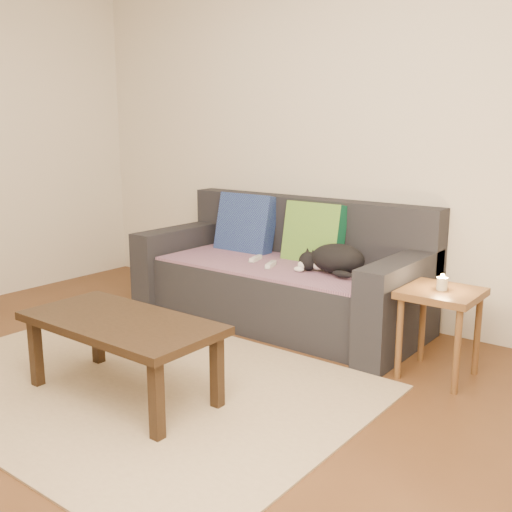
{
  "coord_description": "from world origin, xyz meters",
  "views": [
    {
      "loc": [
        2.43,
        -1.87,
        1.4
      ],
      "look_at": [
        0.05,
        1.2,
        0.55
      ],
      "focal_mm": 42.0,
      "sensor_mm": 36.0,
      "label": 1
    }
  ],
  "objects_px": {
    "wii_remote_a": "(256,259)",
    "side_table": "(441,305)",
    "sofa": "(282,279)",
    "wii_remote_b": "(271,265)",
    "coffee_table": "(121,329)",
    "cat": "(335,259)"
  },
  "relations": [
    {
      "from": "sofa",
      "to": "wii_remote_a",
      "type": "bearing_deg",
      "value": -149.55
    },
    {
      "from": "sofa",
      "to": "cat",
      "type": "bearing_deg",
      "value": -8.74
    },
    {
      "from": "side_table",
      "to": "coffee_table",
      "type": "relative_size",
      "value": 0.47
    },
    {
      "from": "wii_remote_a",
      "to": "wii_remote_b",
      "type": "xyz_separation_m",
      "value": [
        0.2,
        -0.09,
        0.0
      ]
    },
    {
      "from": "sofa",
      "to": "side_table",
      "type": "xyz_separation_m",
      "value": [
        1.29,
        -0.29,
        0.11
      ]
    },
    {
      "from": "wii_remote_a",
      "to": "side_table",
      "type": "xyz_separation_m",
      "value": [
        1.45,
        -0.19,
        -0.04
      ]
    },
    {
      "from": "wii_remote_a",
      "to": "coffee_table",
      "type": "xyz_separation_m",
      "value": [
        0.25,
        -1.46,
        -0.08
      ]
    },
    {
      "from": "wii_remote_b",
      "to": "wii_remote_a",
      "type": "bearing_deg",
      "value": 46.89
    },
    {
      "from": "cat",
      "to": "sofa",
      "type": "bearing_deg",
      "value": -172.19
    },
    {
      "from": "sofa",
      "to": "wii_remote_b",
      "type": "bearing_deg",
      "value": -78.92
    },
    {
      "from": "sofa",
      "to": "coffee_table",
      "type": "relative_size",
      "value": 1.95
    },
    {
      "from": "coffee_table",
      "to": "side_table",
      "type": "bearing_deg",
      "value": 46.64
    },
    {
      "from": "cat",
      "to": "wii_remote_b",
      "type": "xyz_separation_m",
      "value": [
        -0.44,
        -0.12,
        -0.08
      ]
    },
    {
      "from": "wii_remote_a",
      "to": "wii_remote_b",
      "type": "relative_size",
      "value": 1.0
    },
    {
      "from": "wii_remote_b",
      "to": "coffee_table",
      "type": "relative_size",
      "value": 0.14
    },
    {
      "from": "coffee_table",
      "to": "wii_remote_a",
      "type": "bearing_deg",
      "value": 99.9
    },
    {
      "from": "cat",
      "to": "coffee_table",
      "type": "relative_size",
      "value": 0.46
    },
    {
      "from": "side_table",
      "to": "wii_remote_a",
      "type": "bearing_deg",
      "value": 172.44
    },
    {
      "from": "sofa",
      "to": "wii_remote_b",
      "type": "height_order",
      "value": "sofa"
    },
    {
      "from": "wii_remote_b",
      "to": "coffee_table",
      "type": "bearing_deg",
      "value": 163.52
    },
    {
      "from": "sofa",
      "to": "cat",
      "type": "relative_size",
      "value": 4.29
    },
    {
      "from": "wii_remote_a",
      "to": "side_table",
      "type": "distance_m",
      "value": 1.46
    }
  ]
}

